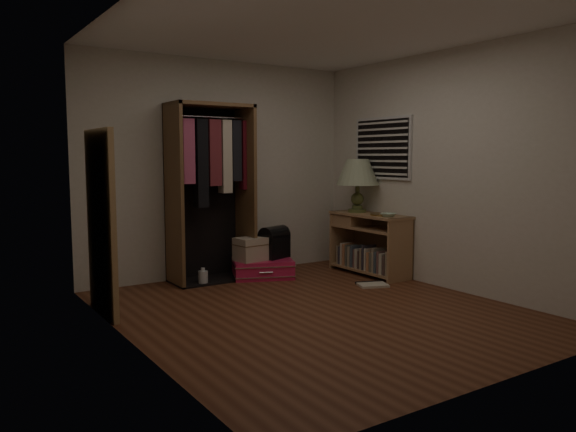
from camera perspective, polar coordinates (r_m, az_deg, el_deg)
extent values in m
plane|color=#542A18|center=(5.37, 2.94, -9.61)|extent=(4.00, 4.00, 0.00)
cube|color=beige|center=(6.89, -6.93, 4.77)|extent=(3.50, 0.02, 2.60)
cube|color=beige|center=(3.76, 21.43, 3.31)|extent=(3.50, 0.02, 2.60)
cube|color=beige|center=(6.37, 15.84, 4.48)|extent=(0.02, 4.00, 2.60)
cube|color=beige|center=(4.37, -15.83, 3.83)|extent=(0.02, 4.00, 2.60)
cube|color=white|center=(5.30, 3.10, 18.57)|extent=(3.50, 4.00, 0.01)
cube|color=silver|center=(7.05, 9.60, 6.79)|extent=(0.03, 0.96, 0.76)
cube|color=black|center=(7.05, 9.59, 6.79)|extent=(0.03, 0.90, 0.70)
cube|color=silver|center=(7.04, 9.44, 4.26)|extent=(0.01, 0.88, 0.02)
cube|color=silver|center=(7.04, 9.45, 4.90)|extent=(0.01, 0.88, 0.02)
cube|color=silver|center=(7.04, 9.47, 5.53)|extent=(0.01, 0.88, 0.02)
cube|color=silver|center=(7.04, 9.48, 6.16)|extent=(0.01, 0.88, 0.02)
cube|color=silver|center=(7.04, 9.49, 6.80)|extent=(0.01, 0.88, 0.02)
cube|color=silver|center=(7.04, 9.50, 7.43)|extent=(0.01, 0.88, 0.02)
cube|color=silver|center=(7.04, 9.51, 8.06)|extent=(0.01, 0.88, 0.02)
cube|color=silver|center=(7.05, 9.52, 8.69)|extent=(0.01, 0.88, 0.02)
cube|color=silver|center=(7.05, 9.53, 9.33)|extent=(0.01, 0.88, 0.02)
cube|color=#9F734C|center=(6.62, 11.36, -3.40)|extent=(0.40, 0.03, 0.75)
cube|color=#9F734C|center=(7.41, 5.54, -2.30)|extent=(0.40, 0.03, 0.75)
cube|color=#9F734C|center=(7.06, 8.25, -5.35)|extent=(0.40, 1.04, 0.03)
cube|color=#9F734C|center=(6.98, 8.31, -1.24)|extent=(0.40, 1.04, 0.03)
cube|color=#9F734C|center=(6.96, 8.33, 0.10)|extent=(0.42, 1.12, 0.03)
cube|color=brown|center=(7.13, 9.43, -2.69)|extent=(0.02, 1.10, 0.75)
cube|color=#9F734C|center=(7.21, 6.52, -0.38)|extent=(0.36, 0.38, 0.13)
cube|color=gray|center=(6.63, 10.43, -4.77)|extent=(0.16, 0.03, 0.28)
cube|color=#4C3833|center=(6.67, 10.15, -4.93)|extent=(0.16, 0.04, 0.23)
cube|color=#B7AD99|center=(6.72, 9.99, -4.76)|extent=(0.21, 0.05, 0.25)
cube|color=brown|center=(6.74, 9.64, -4.64)|extent=(0.18, 0.03, 0.27)
cube|color=#3F4C59|center=(6.78, 9.38, -4.62)|extent=(0.19, 0.04, 0.26)
cube|color=gray|center=(6.81, 9.21, -4.41)|extent=(0.21, 0.03, 0.29)
cube|color=#59594C|center=(6.85, 8.96, -4.61)|extent=(0.20, 0.04, 0.23)
cube|color=#B2724C|center=(6.87, 8.59, -4.57)|extent=(0.17, 0.05, 0.23)
cube|color=beige|center=(6.91, 8.39, -4.34)|extent=(0.20, 0.03, 0.27)
cube|color=#332D38|center=(6.94, 8.21, -4.16)|extent=(0.21, 0.03, 0.30)
cube|color=gray|center=(6.96, 7.83, -4.32)|extent=(0.16, 0.03, 0.25)
cube|color=#4C3833|center=(7.00, 7.65, -4.39)|extent=(0.18, 0.03, 0.22)
cube|color=#B7AD99|center=(7.04, 7.47, -4.25)|extent=(0.19, 0.04, 0.24)
cube|color=brown|center=(7.07, 7.29, -4.25)|extent=(0.20, 0.03, 0.23)
cube|color=#3F4C59|center=(7.10, 7.03, -4.04)|extent=(0.20, 0.04, 0.27)
cube|color=gray|center=(7.14, 6.75, -4.05)|extent=(0.20, 0.04, 0.25)
cube|color=#59594C|center=(7.17, 6.43, -3.95)|extent=(0.18, 0.03, 0.26)
cube|color=#B2724C|center=(7.21, 6.14, -3.87)|extent=(0.17, 0.04, 0.27)
cube|color=beige|center=(7.24, 5.88, -3.80)|extent=(0.17, 0.03, 0.28)
cube|color=#332D38|center=(7.29, 5.82, -3.94)|extent=(0.21, 0.03, 0.22)
cube|color=gray|center=(7.31, 5.49, -3.88)|extent=(0.17, 0.03, 0.23)
cube|color=brown|center=(6.38, -11.53, 2.11)|extent=(0.04, 0.50, 2.05)
cube|color=brown|center=(6.77, -4.36, 2.44)|extent=(0.04, 0.50, 2.05)
cube|color=brown|center=(6.57, -7.97, 11.07)|extent=(0.95, 0.50, 0.04)
cube|color=black|center=(6.77, -8.70, 2.39)|extent=(0.95, 0.02, 2.05)
cube|color=black|center=(6.70, -7.71, -6.40)|extent=(0.95, 0.50, 0.02)
cylinder|color=silver|center=(6.56, -7.95, 9.94)|extent=(0.87, 0.02, 0.02)
cube|color=#BF4C72|center=(6.41, -10.16, 6.48)|extent=(0.14, 0.10, 0.73)
cube|color=black|center=(6.47, -8.88, 5.29)|extent=(0.13, 0.15, 1.00)
cube|color=maroon|center=(6.54, -7.62, 6.38)|extent=(0.15, 0.15, 0.75)
cube|color=beige|center=(6.60, -6.43, 6.01)|extent=(0.12, 0.15, 0.84)
cube|color=black|center=(6.67, -5.39, 6.60)|extent=(0.11, 0.11, 0.71)
cube|color=#590F19|center=(6.73, -4.30, 6.17)|extent=(0.13, 0.12, 0.81)
cube|color=#A27C4E|center=(5.38, -18.46, -0.68)|extent=(0.05, 0.80, 1.70)
cube|color=white|center=(5.38, -18.16, -0.66)|extent=(0.01, 0.68, 1.58)
cube|color=#C71845|center=(6.79, -2.58, -5.32)|extent=(0.84, 0.73, 0.22)
cube|color=silver|center=(6.81, -2.58, -5.81)|extent=(0.86, 0.75, 0.01)
cube|color=silver|center=(6.78, -2.58, -4.82)|extent=(0.86, 0.75, 0.01)
cylinder|color=silver|center=(6.54, -2.24, -5.76)|extent=(0.16, 0.08, 0.02)
cube|color=tan|center=(6.69, -3.62, -3.36)|extent=(0.43, 0.32, 0.27)
cube|color=brown|center=(6.68, -3.63, -2.87)|extent=(0.44, 0.33, 0.01)
cylinder|color=silver|center=(6.66, -3.63, -2.09)|extent=(0.12, 0.03, 0.02)
cube|color=black|center=(6.84, -1.42, -3.14)|extent=(0.41, 0.33, 0.27)
cylinder|color=black|center=(6.82, -1.42, -2.01)|extent=(0.41, 0.33, 0.23)
cylinder|color=#475127|center=(7.14, 7.04, 0.55)|extent=(0.26, 0.26, 0.04)
cylinder|color=#475127|center=(7.13, 7.05, 0.89)|extent=(0.15, 0.15, 0.05)
sphere|color=#475127|center=(7.13, 7.06, 1.73)|extent=(0.19, 0.19, 0.16)
cylinder|color=#475127|center=(7.12, 7.07, 2.77)|extent=(0.07, 0.07, 0.10)
cone|color=#B8C3A3|center=(7.11, 7.09, 4.46)|extent=(0.61, 0.61, 0.32)
cone|color=beige|center=(7.11, 7.09, 4.46)|extent=(0.55, 0.55, 0.31)
cylinder|color=#A4803F|center=(6.80, 9.53, 0.14)|extent=(0.33, 0.33, 0.02)
imported|color=#ADD0B6|center=(6.65, 10.15, 0.10)|extent=(0.20, 0.20, 0.04)
cylinder|color=silver|center=(6.49, -8.62, -6.22)|extent=(0.11, 0.11, 0.16)
cylinder|color=silver|center=(6.47, -8.64, -5.39)|extent=(0.05, 0.05, 0.04)
cube|color=beige|center=(6.44, 8.55, -6.91)|extent=(0.39, 0.35, 0.03)
cube|color=black|center=(6.53, 8.21, -6.71)|extent=(0.31, 0.15, 0.03)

